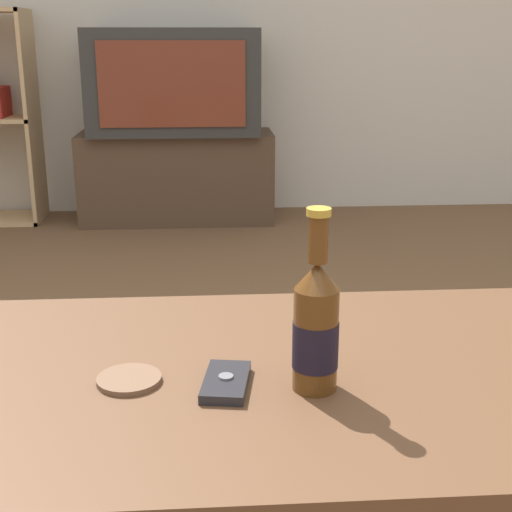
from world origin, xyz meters
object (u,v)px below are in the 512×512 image
at_px(tv_stand, 177,177).
at_px(television, 174,81).
at_px(cell_phone, 226,382).
at_px(beer_bottle, 316,327).

xyz_separation_m(tv_stand, television, (0.00, -0.00, 0.49)).
distance_m(television, cell_phone, 2.83).
distance_m(tv_stand, television, 0.49).
bearing_deg(cell_phone, tv_stand, 102.54).
bearing_deg(beer_bottle, cell_phone, 174.40).
relative_size(television, cell_phone, 7.08).
distance_m(beer_bottle, cell_phone, 0.15).
xyz_separation_m(beer_bottle, cell_phone, (-0.12, 0.01, -0.08)).
distance_m(tv_stand, beer_bottle, 2.86).
relative_size(tv_stand, beer_bottle, 3.89).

